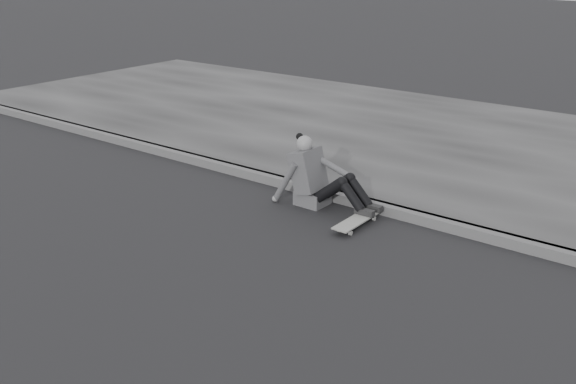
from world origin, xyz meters
name	(u,v)px	position (x,y,z in m)	size (l,w,h in m)	color
curb	(566,256)	(0.00, 2.58, 0.06)	(24.00, 0.16, 0.12)	#505050
skateboard	(357,220)	(-2.15, 2.05, 0.07)	(0.20, 0.78, 0.09)	gray
seated_woman	(317,178)	(-2.89, 2.30, 0.36)	(1.38, 0.46, 0.88)	#48484A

